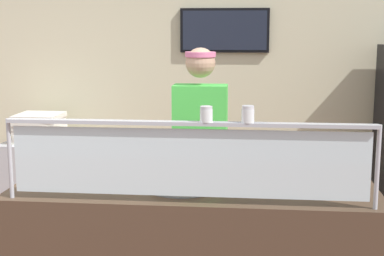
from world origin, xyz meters
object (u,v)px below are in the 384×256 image
(parmesan_shaker, at_px, (206,115))
(pizza_tray, at_px, (182,185))
(pizza_server, at_px, (188,183))
(pizza_box_stack, at_px, (40,128))
(pepper_flake_shaker, at_px, (248,115))
(worker_figure, at_px, (201,154))

(parmesan_shaker, bearing_deg, pizza_tray, 119.85)
(pizza_tray, distance_m, pizza_server, 0.05)
(parmesan_shaker, height_order, pizza_box_stack, parmesan_shaker)
(pizza_tray, xyz_separation_m, pizza_box_stack, (-1.61, 1.94, -0.02))
(pizza_tray, relative_size, parmesan_shaker, 5.07)
(pizza_server, xyz_separation_m, pepper_flake_shaker, (0.35, -0.27, 0.45))
(parmesan_shaker, xyz_separation_m, pepper_flake_shaker, (0.22, -0.00, 0.00))
(pizza_server, distance_m, parmesan_shaker, 0.54)
(parmesan_shaker, bearing_deg, worker_figure, 96.64)
(pepper_flake_shaker, xyz_separation_m, worker_figure, (-0.33, 0.99, -0.44))
(parmesan_shaker, bearing_deg, pizza_server, 115.12)
(pepper_flake_shaker, bearing_deg, pizza_box_stack, 131.80)
(worker_figure, height_order, pizza_box_stack, worker_figure)
(pizza_tray, height_order, parmesan_shaker, parmesan_shaker)
(parmesan_shaker, distance_m, pepper_flake_shaker, 0.22)
(pepper_flake_shaker, bearing_deg, parmesan_shaker, 180.00)
(pizza_server, xyz_separation_m, parmesan_shaker, (0.13, -0.27, 0.45))
(pizza_server, height_order, worker_figure, worker_figure)
(pizza_tray, xyz_separation_m, pizza_server, (0.04, -0.02, 0.02))
(worker_figure, bearing_deg, pepper_flake_shaker, -71.29)
(worker_figure, bearing_deg, pizza_server, -90.96)
(pepper_flake_shaker, bearing_deg, worker_figure, 108.71)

